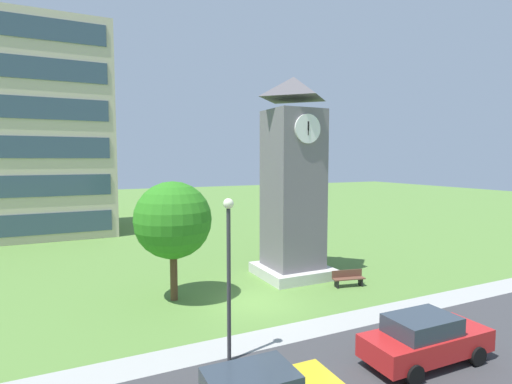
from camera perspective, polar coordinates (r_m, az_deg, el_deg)
name	(u,v)px	position (r m, az deg, el deg)	size (l,w,h in m)	color
ground_plane	(257,302)	(20.28, 0.09, -15.52)	(160.00, 160.00, 0.00)	#567F38
kerb_strip	(296,332)	(17.27, 5.74, -19.27)	(120.00, 1.60, 0.01)	#9E9E99
office_building	(23,131)	(42.80, -30.36, 7.54)	(15.17, 10.33, 19.20)	beige
clock_tower	(293,188)	(23.70, 5.31, 0.59)	(3.98, 3.98, 11.78)	slate
park_bench	(348,278)	(23.09, 13.05, -11.90)	(1.86, 0.85, 0.88)	brown
street_lamp	(229,261)	(13.84, -3.93, -9.80)	(0.36, 0.36, 5.70)	#333338
tree_streetside	(173,220)	(20.05, -11.81, -3.99)	(3.82, 3.82, 5.94)	#513823
parked_car_red	(425,339)	(15.71, 23.04, -18.74)	(4.67, 2.04, 1.69)	red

